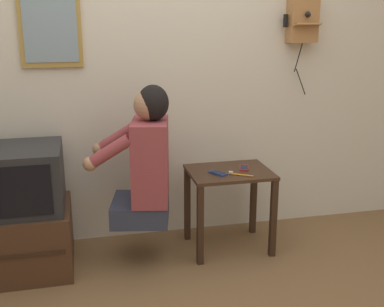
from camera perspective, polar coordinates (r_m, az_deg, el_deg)
wall_back at (r=3.40m, az=-4.98°, el=10.84°), size 6.80×0.05×2.55m
side_table at (r=3.31m, az=4.43°, el=-4.07°), size 0.55×0.43×0.57m
person at (r=3.06m, az=-5.46°, el=-0.83°), size 0.57×0.49×0.88m
tv_stand at (r=3.29m, az=-20.16°, el=-9.60°), size 0.69×0.54×0.42m
television at (r=3.16m, az=-20.48°, el=-2.82°), size 0.60×0.52×0.39m
wall_phone_antique at (r=3.62m, az=12.97°, el=15.39°), size 0.25×0.18×0.75m
framed_picture at (r=3.32m, az=-16.44°, el=13.94°), size 0.39×0.03×0.48m
cell_phone_held at (r=3.19m, az=3.11°, el=-2.34°), size 0.11×0.14×0.01m
cell_phone_spare at (r=3.32m, az=6.19°, el=-1.68°), size 0.10×0.14×0.01m
toothbrush at (r=3.17m, az=5.61°, el=-2.47°), size 0.14×0.10×0.02m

